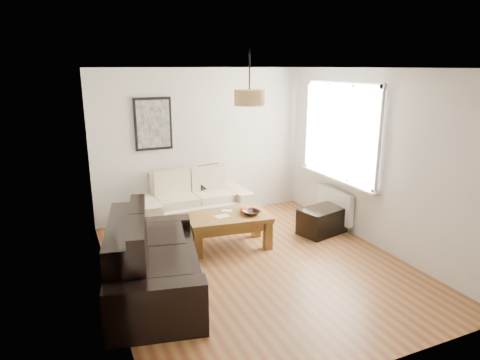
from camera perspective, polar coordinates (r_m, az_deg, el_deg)
name	(u,v)px	position (r m, az deg, el deg)	size (l,w,h in m)	color
floor	(258,265)	(5.90, 2.40, -11.32)	(4.50, 4.50, 0.00)	brown
ceiling	(260,68)	(5.28, 2.72, 14.85)	(3.80, 4.50, 0.00)	white
wall_back	(202,144)	(7.48, -5.13, 4.87)	(3.80, 0.04, 2.60)	silver
wall_front	(381,234)	(3.66, 18.45, -6.90)	(3.80, 0.04, 2.60)	silver
wall_left	(105,189)	(4.93, -17.67, -1.19)	(0.04, 4.50, 2.60)	silver
wall_right	(375,160)	(6.49, 17.78, 2.63)	(0.04, 4.50, 2.60)	silver
window_bay	(341,132)	(7.02, 13.43, 6.33)	(0.14, 1.90, 1.60)	white
radiator	(334,204)	(7.28, 12.59, -3.20)	(0.10, 0.90, 0.52)	white
poster	(153,124)	(7.17, -11.62, 7.42)	(0.62, 0.04, 0.87)	black
pendant_shade	(249,97)	(5.56, 1.27, 11.06)	(0.40, 0.40, 0.20)	tan
loveseat_cream	(193,200)	(7.15, -6.29, -2.67)	(1.81, 0.99, 0.90)	beige
sofa_leather	(154,257)	(5.17, -11.50, -10.08)	(2.07, 1.01, 0.90)	black
coffee_table	(229,231)	(6.34, -1.52, -6.90)	(1.20, 0.65, 0.49)	brown
ottoman	(322,221)	(6.98, 10.99, -5.41)	(0.73, 0.47, 0.42)	black
cushion_left	(168,181)	(7.17, -9.71, -0.16)	(0.40, 0.12, 0.40)	black
cushion_right	(208,176)	(7.37, -4.33, 0.48)	(0.42, 0.13, 0.42)	black
fruit_bowl	(251,213)	(6.29, 1.56, -4.41)	(0.25, 0.25, 0.06)	black
orange_a	(245,210)	(6.38, 0.68, -4.03)	(0.08, 0.08, 0.08)	#F65714
orange_b	(246,208)	(6.45, 0.82, -3.80)	(0.10, 0.10, 0.10)	#FF5D15
orange_c	(242,209)	(6.40, 0.29, -3.97)	(0.09, 0.09, 0.09)	orange
papers	(222,216)	(6.23, -2.40, -4.89)	(0.21, 0.14, 0.01)	white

